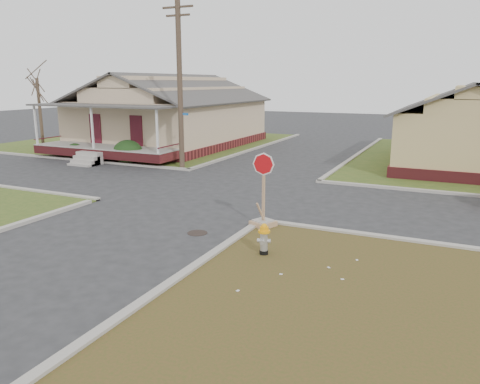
% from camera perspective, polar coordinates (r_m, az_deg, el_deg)
% --- Properties ---
extents(ground, '(120.00, 120.00, 0.00)m').
position_cam_1_polar(ground, '(16.51, -10.98, -3.43)').
color(ground, '#292A2C').
rests_on(ground, ground).
extents(verge_far_left, '(19.00, 19.00, 0.05)m').
position_cam_1_polar(verge_far_left, '(38.32, -11.07, 6.06)').
color(verge_far_left, '#354F1C').
rests_on(verge_far_left, ground).
extents(curbs, '(80.00, 40.00, 0.12)m').
position_cam_1_polar(curbs, '(20.61, -2.85, 0.15)').
color(curbs, '#A39D93').
rests_on(curbs, ground).
extents(manhole, '(0.64, 0.64, 0.01)m').
position_cam_1_polar(manhole, '(14.95, -5.22, -4.99)').
color(manhole, black).
rests_on(manhole, ground).
extents(corner_house, '(10.10, 15.50, 5.30)m').
position_cam_1_polar(corner_house, '(35.32, -8.50, 9.24)').
color(corner_house, maroon).
rests_on(corner_house, ground).
extents(side_house_yellow, '(7.60, 11.60, 4.70)m').
position_cam_1_polar(side_house_yellow, '(29.35, 26.28, 7.06)').
color(side_house_yellow, maroon).
rests_on(side_house_yellow, ground).
extents(utility_pole, '(1.80, 0.28, 9.00)m').
position_cam_1_polar(utility_pole, '(25.56, -7.35, 13.14)').
color(utility_pole, '#433326').
rests_on(utility_pole, ground).
extents(tree_far_left, '(0.22, 0.22, 4.90)m').
position_cam_1_polar(tree_far_left, '(36.98, -23.18, 8.85)').
color(tree_far_left, '#433326').
rests_on(tree_far_left, verge_far_left).
extents(fire_hydrant, '(0.33, 0.33, 0.88)m').
position_cam_1_polar(fire_hydrant, '(12.86, 2.94, -5.54)').
color(fire_hydrant, black).
rests_on(fire_hydrant, ground).
extents(stop_sign, '(0.69, 0.68, 2.44)m').
position_cam_1_polar(stop_sign, '(15.32, 2.85, -2.26)').
color(stop_sign, '#9F7556').
rests_on(stop_sign, ground).
extents(hedge_left, '(1.26, 1.03, 0.96)m').
position_cam_1_polar(hedge_left, '(31.07, -19.46, 4.85)').
color(hedge_left, '#173613').
rests_on(hedge_left, verge_far_left).
extents(hedge_right, '(1.63, 1.33, 1.24)m').
position_cam_1_polar(hedge_right, '(28.31, -13.50, 4.78)').
color(hedge_right, '#173613').
rests_on(hedge_right, verge_far_left).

